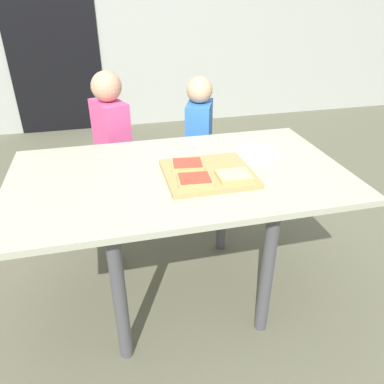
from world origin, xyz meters
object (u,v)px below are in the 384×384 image
Objects in this scene: dining_table at (180,190)px; pizza_slice_near_right at (234,175)px; pizza_slice_near_left at (195,179)px; child_left at (113,147)px; plate_white_right at (255,153)px; cutting_board at (208,173)px; child_right at (199,145)px; pizza_slice_far_left at (187,164)px.

pizza_slice_near_right reaches higher than dining_table.
child_left reaches higher than pizza_slice_near_left.
plate_white_right is (0.40, 0.11, 0.09)m from dining_table.
cutting_board is at bearing -26.81° from dining_table.
child_right is at bearing 68.40° from dining_table.
child_left is (-0.37, 0.71, -0.13)m from cutting_board.
cutting_board is 2.44× the size of pizza_slice_far_left.
pizza_slice_near_right is 0.14× the size of child_left.
pizza_slice_near_left is at bearing 178.66° from pizza_slice_near_right.
pizza_slice_near_right reaches higher than cutting_board.
pizza_slice_near_left is at bearing -91.89° from pizza_slice_far_left.
dining_table is at bearing -162.72° from pizza_slice_far_left.
pizza_slice_near_left is at bearing -105.98° from child_right.
pizza_slice_near_left is at bearing -75.68° from dining_table.
dining_table is at bearing 145.39° from pizza_slice_near_right.
child_right reaches higher than pizza_slice_far_left.
cutting_board reaches higher than plate_white_right.
cutting_board is 1.55× the size of plate_white_right.
plate_white_right is at bearing -39.37° from child_left.
child_right is at bearing 74.02° from pizza_slice_near_left.
pizza_slice_far_left is at bearing -64.91° from child_left.
dining_table is at bearing -164.08° from plate_white_right.
cutting_board is 0.76m from child_right.
pizza_slice_far_left is 0.64× the size of plate_white_right.
pizza_slice_near_left is (-0.00, -0.15, 0.00)m from pizza_slice_far_left.
pizza_slice_far_left is at bearing 88.11° from pizza_slice_near_left.
pizza_slice_far_left is at bearing -108.95° from child_right.
child_left reaches higher than pizza_slice_near_right.
plate_white_right is 0.25× the size of child_right.
dining_table is 9.57× the size of pizza_slice_far_left.
pizza_slice_near_left is at bearing -135.63° from cutting_board.
child_left is at bearing 115.09° from pizza_slice_far_left.
pizza_slice_far_left is 0.16× the size of child_right.
pizza_slice_near_right is at bearing -127.75° from plate_white_right.
child_right is (0.52, 0.02, -0.04)m from child_left.
child_right is at bearing 1.78° from child_left.
pizza_slice_near_right is at bearing -43.01° from pizza_slice_far_left.
pizza_slice_far_left is 0.72m from child_right.
pizza_slice_near_right is 0.93m from child_left.
cutting_board is 0.81m from child_left.
plate_white_right is at bearing 15.92° from dining_table.
pizza_slice_near_left reaches higher than cutting_board.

